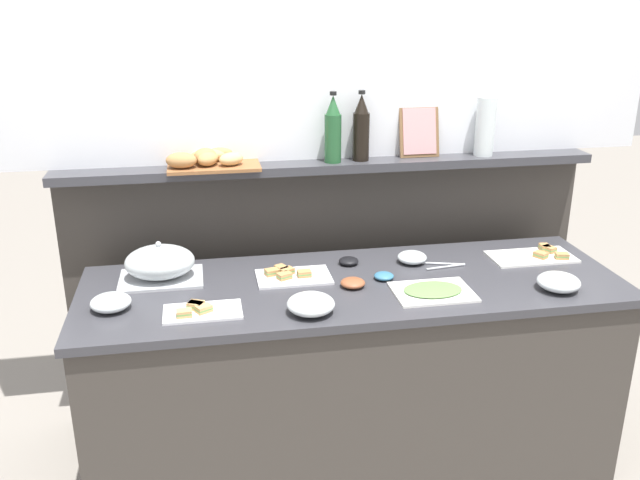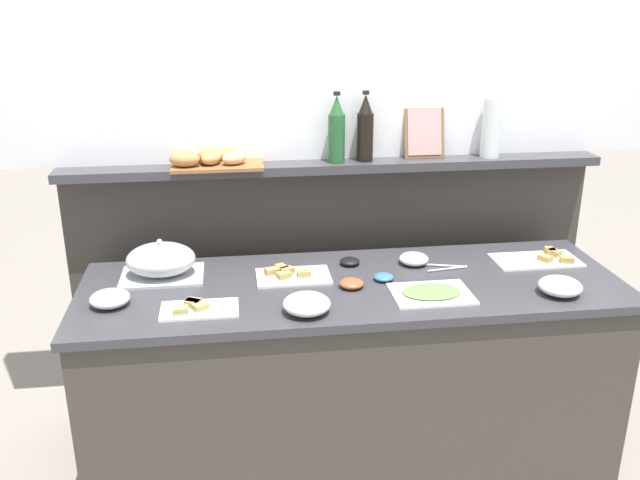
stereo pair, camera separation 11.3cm
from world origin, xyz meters
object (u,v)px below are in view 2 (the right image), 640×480
Objects in this scene: wine_bottle_dark at (365,130)px; serving_tongs at (447,267)px; cold_cuts_platter at (431,293)px; glass_bowl_extra at (307,305)px; glass_bowl_medium at (414,259)px; condiment_bowl_dark at (384,277)px; serving_cloche at (161,261)px; sandwich_platter_front at (291,275)px; sandwich_platter_side at (197,308)px; bread_basket at (210,158)px; glass_bowl_small at (110,299)px; condiment_bowl_cream at (350,261)px; glass_bowl_large at (560,287)px; wine_bottle_green at (337,131)px; sandwich_platter_rear at (540,259)px; water_carafe at (491,128)px; condiment_bowl_teal at (352,283)px; framed_picture at (424,132)px.

serving_tongs is at bearing -51.64° from wine_bottle_dark.
cold_cuts_platter is 1.74× the size of glass_bowl_extra.
glass_bowl_medium is 1.56× the size of condiment_bowl_dark.
serving_cloche reaches higher than glass_bowl_medium.
sandwich_platter_front is 0.46m from sandwich_platter_side.
bread_basket is (-0.32, 0.37, 0.42)m from sandwich_platter_front.
glass_bowl_medium is 0.23m from condiment_bowl_dark.
bread_basket reaches higher than sandwich_platter_side.
condiment_bowl_cream is (0.97, 0.28, -0.01)m from glass_bowl_small.
wine_bottle_dark is (0.76, 0.65, 0.53)m from sandwich_platter_side.
glass_bowl_large reaches higher than serving_tongs.
wine_bottle_dark is at bearing 103.39° from cold_cuts_platter.
bread_basket is at bearing -179.17° from wine_bottle_dark.
serving_cloche is 2.65× the size of glass_bowl_medium.
sandwich_platter_side is at bearing -15.45° from glass_bowl_small.
wine_bottle_dark reaches higher than glass_bowl_medium.
sandwich_platter_side is 0.93× the size of cold_cuts_platter.
wine_bottle_dark reaches higher than glass_bowl_small.
wine_bottle_green is at bearing 72.47° from glass_bowl_extra.
glass_bowl_large reaches higher than sandwich_platter_rear.
sandwich_platter_front is 0.54m from serving_cloche.
sandwich_platter_rear is 1.65m from serving_cloche.
condiment_bowl_cream is at bearing -158.87° from water_carafe.
bread_basket reaches higher than glass_bowl_small.
sandwich_platter_rear is 1.38× the size of water_carafe.
sandwich_platter_front is at bearing 163.32° from glass_bowl_large.
wine_bottle_green is at bearing 139.57° from serving_tongs.
condiment_bowl_teal is 1.04m from water_carafe.
wine_bottle_dark reaches higher than condiment_bowl_dark.
sandwich_platter_rear is 2.48× the size of glass_bowl_small.
water_carafe reaches higher than framed_picture.
sandwich_platter_front is at bearing -158.84° from water_carafe.
glass_bowl_large is at bearing -63.00° from framed_picture.
glass_bowl_large is 0.54× the size of wine_bottle_green.
cold_cuts_platter is 3.10× the size of condiment_bowl_teal.
glass_bowl_large is (1.04, -0.31, 0.02)m from sandwich_platter_front.
glass_bowl_medium is at bearing -109.05° from framed_picture.
glass_bowl_small reaches higher than glass_bowl_medium.
sandwich_platter_front is 0.75× the size of bread_basket.
condiment_bowl_dark is at bearing 36.10° from glass_bowl_extra.
glass_bowl_medium is at bearing -45.15° from wine_bottle_green.
water_carafe reaches higher than glass_bowl_small.
framed_picture reaches higher than glass_bowl_large.
glass_bowl_extra is 0.51m from condiment_bowl_cream.
condiment_bowl_teal is 0.25× the size of bread_basket.
framed_picture is 0.88× the size of water_carafe.
glass_bowl_extra reaches higher than serving_tongs.
water_carafe reaches higher than sandwich_platter_side.
sandwich_platter_side is 1.61× the size of glass_bowl_extra.
condiment_bowl_cream is 0.60m from wine_bottle_dark.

